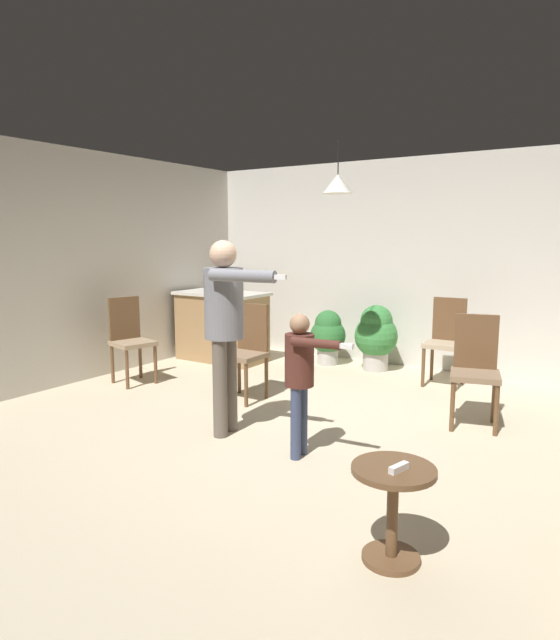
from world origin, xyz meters
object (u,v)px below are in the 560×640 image
(person_adult, at_px, (225,316))
(dining_chair_spare, at_px, (475,366))
(dining_chair_by_counter, at_px, (130,337))
(dining_chair_near_wall, at_px, (246,348))
(kitchen_counter, at_px, (222,326))
(person_child, at_px, (301,369))
(spare_remote_on_table, at_px, (399,468))
(potted_plant_corner, at_px, (328,335))
(potted_plant_by_wall, at_px, (376,334))
(dining_chair_centre_back, at_px, (446,338))
(side_table_by_couch, at_px, (393,502))

(person_adult, distance_m, dining_chair_spare, 2.29)
(dining_chair_by_counter, distance_m, dining_chair_spare, 3.81)
(person_adult, bearing_deg, dining_chair_near_wall, -161.67)
(dining_chair_by_counter, bearing_deg, kitchen_counter, -171.97)
(person_child, relative_size, dining_chair_spare, 1.12)
(kitchen_counter, bearing_deg, dining_chair_by_counter, -96.26)
(dining_chair_by_counter, bearing_deg, spare_remote_on_table, 80.05)
(person_adult, relative_size, spare_remote_on_table, 12.85)
(potted_plant_corner, xyz_separation_m, spare_remote_on_table, (2.46, -3.87, 0.14))
(potted_plant_by_wall, xyz_separation_m, spare_remote_on_table, (1.78, -3.90, 0.07))
(dining_chair_by_counter, distance_m, potted_plant_corner, 2.57)
(kitchen_counter, xyz_separation_m, dining_chair_centre_back, (2.96, 0.43, 0.07))
(kitchen_counter, height_order, spare_remote_on_table, kitchen_counter)
(person_adult, relative_size, dining_chair_near_wall, 1.67)
(dining_chair_spare, bearing_deg, person_adult, 24.10)
(person_adult, relative_size, potted_plant_by_wall, 1.98)
(person_adult, distance_m, potted_plant_corner, 2.93)
(person_child, xyz_separation_m, dining_chair_spare, (0.94, 1.50, -0.15))
(kitchen_counter, height_order, person_adult, person_adult)
(person_adult, bearing_deg, dining_chair_by_counter, -118.66)
(person_child, relative_size, potted_plant_corner, 1.54)
(kitchen_counter, bearing_deg, side_table_by_couch, -40.85)
(dining_chair_by_counter, bearing_deg, dining_chair_near_wall, 112.45)
(dining_chair_spare, height_order, spare_remote_on_table, dining_chair_spare)
(potted_plant_corner, bearing_deg, spare_remote_on_table, -57.56)
(kitchen_counter, relative_size, person_adult, 0.75)
(kitchen_counter, xyz_separation_m, side_table_by_couch, (3.76, -3.25, -0.15))
(dining_chair_near_wall, bearing_deg, kitchen_counter, -43.08)
(kitchen_counter, height_order, side_table_by_couch, kitchen_counter)
(kitchen_counter, relative_size, potted_plant_by_wall, 1.50)
(kitchen_counter, xyz_separation_m, potted_plant_by_wall, (2.02, 0.62, -0.01))
(kitchen_counter, distance_m, potted_plant_corner, 1.47)
(dining_chair_by_counter, height_order, dining_chair_centre_back, same)
(dining_chair_near_wall, distance_m, potted_plant_by_wall, 2.01)
(side_table_by_couch, xyz_separation_m, dining_chair_by_counter, (-3.93, 1.75, 0.22))
(person_child, bearing_deg, dining_chair_spare, 142.08)
(kitchen_counter, bearing_deg, dining_chair_spare, -12.94)
(dining_chair_centre_back, xyz_separation_m, spare_remote_on_table, (0.84, -3.71, -0.01))
(person_child, xyz_separation_m, potted_plant_corner, (-1.30, 2.90, -0.30))
(side_table_by_couch, bearing_deg, potted_plant_corner, 122.24)
(potted_plant_by_wall, bearing_deg, dining_chair_near_wall, -108.99)
(dining_chair_spare, height_order, potted_plant_by_wall, dining_chair_spare)
(potted_plant_by_wall, height_order, spare_remote_on_table, potted_plant_by_wall)
(side_table_by_couch, height_order, dining_chair_by_counter, dining_chair_by_counter)
(person_adult, distance_m, potted_plant_by_wall, 2.91)
(dining_chair_spare, bearing_deg, person_child, 42.96)
(potted_plant_by_wall, bearing_deg, person_child, -77.94)
(side_table_by_couch, distance_m, dining_chair_by_counter, 4.30)
(person_child, xyz_separation_m, spare_remote_on_table, (1.16, -0.96, -0.16))
(kitchen_counter, relative_size, potted_plant_corner, 1.72)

